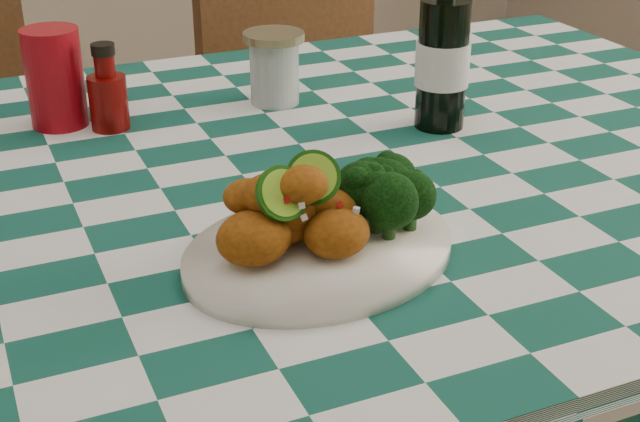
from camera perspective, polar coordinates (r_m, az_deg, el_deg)
name	(u,v)px	position (r m, az deg, el deg)	size (l,w,h in m)	color
plate	(320,252)	(0.90, 0.00, -2.62)	(0.29, 0.23, 0.02)	white
fried_chicken_pile	(299,208)	(0.87, -1.34, 0.19)	(0.14, 0.10, 0.09)	#99510E
broccoli_side	(384,196)	(0.92, 4.11, 0.99)	(0.09, 0.09, 0.07)	black
red_tumbler	(55,78)	(1.29, -16.60, 8.17)	(0.08, 0.08, 0.14)	#9D0813
ketchup_bottle	(107,87)	(1.26, -13.48, 7.73)	(0.05, 0.05, 0.12)	#640705
mason_jar	(274,68)	(1.33, -2.94, 9.12)	(0.09, 0.09, 0.11)	#B2BCBA
beer_bottle	(444,40)	(1.22, 7.93, 10.81)	(0.07, 0.07, 0.25)	black
wooden_chair_right	(336,150)	(1.96, 1.02, 3.91)	(0.44, 0.46, 0.97)	#472814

